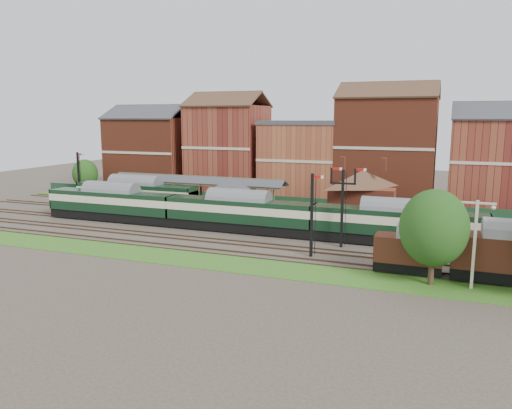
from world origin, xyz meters
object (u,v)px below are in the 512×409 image
(goods_van_a, at_px, (408,251))
(semaphore_bracket, at_px, (343,203))
(platform_railcar, at_px, (136,194))
(signal_box, at_px, (230,199))
(dmu_train, at_px, (239,212))

(goods_van_a, bearing_deg, semaphore_bracket, 137.08)
(platform_railcar, relative_size, goods_van_a, 3.28)
(signal_box, bearing_deg, platform_railcar, 168.46)
(semaphore_bracket, bearing_deg, dmu_train, 168.69)
(semaphore_bracket, height_order, platform_railcar, semaphore_bracket)
(semaphore_bracket, relative_size, goods_van_a, 1.47)
(signal_box, xyz_separation_m, platform_railcar, (-15.91, 3.25, -0.73))
(platform_railcar, xyz_separation_m, goods_van_a, (37.94, -15.50, -0.53))
(semaphore_bracket, relative_size, platform_railcar, 0.45)
(dmu_train, bearing_deg, semaphore_bracket, -11.31)
(signal_box, relative_size, platform_railcar, 0.33)
(signal_box, bearing_deg, semaphore_bracket, -20.92)
(semaphore_bracket, distance_m, dmu_train, 12.95)
(semaphore_bracket, xyz_separation_m, platform_railcar, (-30.95, 9.00, -2.17))
(goods_van_a, bearing_deg, dmu_train, 155.22)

